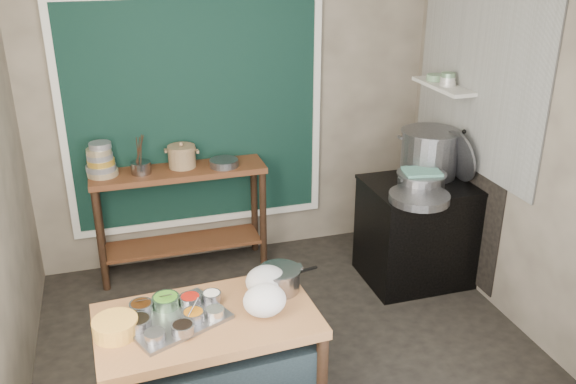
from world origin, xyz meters
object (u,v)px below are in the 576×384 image
object	(u,v)px
ceramic_crock	(182,158)
steamer	(421,180)
back_counter	(182,220)
yellow_basin	(116,327)
saucepan	(280,279)
utensil_cup	(141,168)
stock_pot	(429,153)
stove_block	(419,233)
prep_table	(210,370)
condiment_tray	(176,319)

from	to	relation	value
ceramic_crock	steamer	size ratio (longest dim) A/B	0.61
ceramic_crock	steamer	bearing A→B (deg)	-25.53
back_counter	yellow_basin	bearing A→B (deg)	-107.33
yellow_basin	ceramic_crock	xyz separation A→B (m)	(0.64, 1.96, 0.24)
saucepan	utensil_cup	xyz separation A→B (m)	(-0.68, 1.73, 0.18)
back_counter	steamer	world-z (taller)	steamer
saucepan	stock_pot	bearing A→B (deg)	24.16
saucepan	stove_block	bearing A→B (deg)	22.31
saucepan	steamer	size ratio (longest dim) A/B	0.66
stove_block	ceramic_crock	size ratio (longest dim) A/B	3.65
prep_table	yellow_basin	size ratio (longest dim) A/B	5.07
back_counter	stove_block	distance (m)	2.04
stock_pot	prep_table	bearing A→B (deg)	-147.86
prep_table	stove_block	size ratio (longest dim) A/B	1.39
condiment_tray	utensil_cup	xyz separation A→B (m)	(-0.03, 1.88, 0.24)
condiment_tray	saucepan	xyz separation A→B (m)	(0.65, 0.15, 0.06)
back_counter	stock_pot	distance (m)	2.18
stove_block	yellow_basin	xyz separation A→B (m)	(-2.50, -1.19, 0.37)
utensil_cup	ceramic_crock	distance (m)	0.35
condiment_tray	yellow_basin	bearing A→B (deg)	-174.86
utensil_cup	condiment_tray	bearing A→B (deg)	-89.16
stove_block	condiment_tray	world-z (taller)	stove_block
prep_table	ceramic_crock	distance (m)	2.06
utensil_cup	steamer	distance (m)	2.28
condiment_tray	saucepan	size ratio (longest dim) A/B	2.02
yellow_basin	utensil_cup	bearing A→B (deg)	81.10
yellow_basin	saucepan	xyz separation A→B (m)	(0.98, 0.18, 0.03)
ceramic_crock	stock_pot	distance (m)	2.07
back_counter	condiment_tray	distance (m)	1.93
prep_table	back_counter	distance (m)	1.91
ceramic_crock	stock_pot	size ratio (longest dim) A/B	0.49
prep_table	utensil_cup	world-z (taller)	utensil_cup
condiment_tray	yellow_basin	world-z (taller)	yellow_basin
condiment_tray	back_counter	bearing A→B (deg)	81.79
yellow_basin	saucepan	bearing A→B (deg)	10.25
ceramic_crock	stock_pot	world-z (taller)	stock_pot
prep_table	saucepan	xyz separation A→B (m)	(0.48, 0.16, 0.45)
back_counter	saucepan	bearing A→B (deg)	-77.78
yellow_basin	stock_pot	xyz separation A→B (m)	(2.62, 1.35, 0.28)
prep_table	stove_block	distance (m)	2.32
ceramic_crock	steamer	world-z (taller)	ceramic_crock
stock_pot	back_counter	bearing A→B (deg)	164.22
back_counter	steamer	size ratio (longest dim) A/B	3.58
steamer	prep_table	bearing A→B (deg)	-150.54
ceramic_crock	prep_table	bearing A→B (deg)	-94.18
yellow_basin	back_counter	bearing A→B (deg)	72.67
saucepan	ceramic_crock	size ratio (longest dim) A/B	1.08
back_counter	ceramic_crock	size ratio (longest dim) A/B	5.88
saucepan	utensil_cup	bearing A→B (deg)	100.00
prep_table	stock_pot	size ratio (longest dim) A/B	2.50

